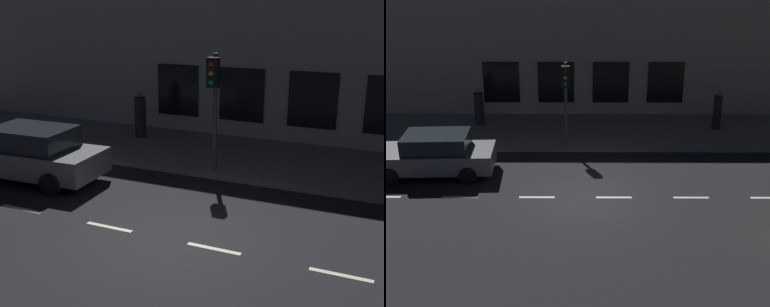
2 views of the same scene
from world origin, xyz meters
TOP-DOWN VIEW (x-y plane):
  - ground_plane at (0.00, 0.00)m, footprint 60.00×60.00m
  - sidewalk at (6.25, 0.00)m, footprint 4.50×32.00m
  - building_facade at (8.80, 0.00)m, footprint 0.65×32.00m
  - lane_centre_line at (0.00, -1.00)m, footprint 0.12×27.20m
  - traffic_light at (4.23, 0.72)m, footprint 0.48×0.32m
  - parked_car_0 at (1.86, 5.47)m, footprint 2.07×4.48m
  - pedestrian_1 at (6.97, 4.73)m, footprint 0.49×0.49m

SIDE VIEW (x-z plane):
  - ground_plane at x=0.00m, z-range 0.00..0.00m
  - lane_centre_line at x=0.00m, z-range 0.00..0.01m
  - sidewalk at x=6.25m, z-range 0.00..0.15m
  - parked_car_0 at x=1.86m, z-range 0.00..1.58m
  - pedestrian_1 at x=6.97m, z-range 0.07..1.78m
  - traffic_light at x=4.23m, z-range 0.85..4.32m
  - building_facade at x=8.80m, z-range -0.01..7.67m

